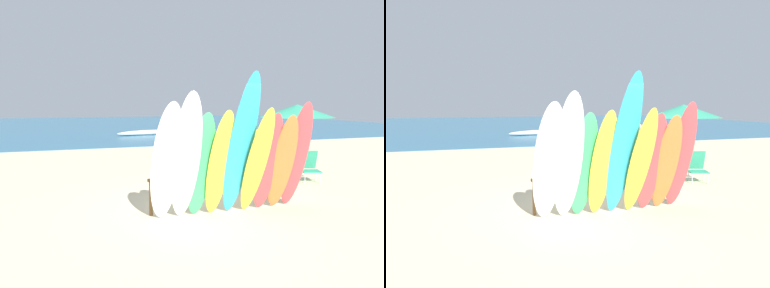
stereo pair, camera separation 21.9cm
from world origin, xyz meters
The scene contains 17 objects.
ground centered at (0.00, 14.00, 0.00)m, with size 60.00×60.00×0.00m, color beige.
ocean_water centered at (0.00, 31.04, 0.01)m, with size 60.00×40.00×0.02m, color teal.
surfboard_rack centered at (0.00, 0.00, 0.57)m, with size 3.16×0.07×0.72m.
surfboard_white_0 centered at (-1.39, -0.67, 1.10)m, with size 0.55×0.07×2.36m, color white.
surfboard_white_1 centered at (-1.05, -0.71, 1.19)m, with size 0.52×0.06×2.55m, color white.
surfboard_green_2 centered at (-0.69, -0.53, 1.01)m, with size 0.51×0.07×2.09m, color #38B266.
surfboard_yellow_3 centered at (-0.34, -0.59, 1.03)m, with size 0.48×0.08×2.15m, color yellow.
surfboard_teal_4 centered at (0.03, -0.72, 1.36)m, with size 0.52×0.07×2.86m, color #289EC6.
surfboard_yellow_5 centered at (0.39, -0.70, 1.05)m, with size 0.46×0.06×2.24m, color yellow.
surfboard_red_6 centered at (0.70, -0.58, 1.00)m, with size 0.49×0.07×2.08m, color #D13D42.
surfboard_orange_7 centered at (1.03, -0.59, 0.98)m, with size 0.50×0.08×2.06m, color orange.
surfboard_red_8 centered at (1.37, -0.57, 1.10)m, with size 0.50×0.08×2.30m, color #D13D42.
beachgoer_near_rack centered at (2.70, 3.77, 0.87)m, with size 0.57×0.24×1.51m.
beachgoer_by_water centered at (2.14, 8.46, 0.99)m, with size 0.45×0.54×1.72m.
beach_chair_red centered at (3.40, 1.64, 0.43)m, with size 0.70×0.78×0.83m.
beach_umbrella centered at (2.30, 0.75, 1.97)m, with size 1.78×1.78×2.13m.
distant_boat centered at (2.53, 17.77, 0.16)m, with size 4.51×1.77×0.36m.
Camera 1 is at (-3.12, -6.74, 2.16)m, focal length 34.23 mm.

